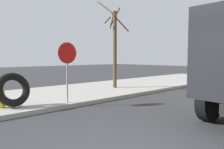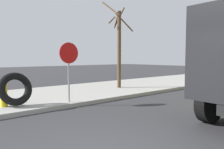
# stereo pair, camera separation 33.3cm
# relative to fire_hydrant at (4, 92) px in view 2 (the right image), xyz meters

# --- Properties ---
(sidewalk_curb) EXTENTS (36.00, 5.00, 0.15)m
(sidewalk_curb) POSITION_rel_fire_hydrant_xyz_m (0.28, 1.45, -0.56)
(sidewalk_curb) COLOR #99968E
(sidewalk_curb) RESTS_ON ground
(fire_hydrant) EXTENTS (0.26, 0.58, 0.92)m
(fire_hydrant) POSITION_rel_fire_hydrant_xyz_m (0.00, 0.00, 0.00)
(fire_hydrant) COLOR yellow
(fire_hydrant) RESTS_ON sidewalk_curb
(loose_tire) EXTENTS (1.17, 0.61, 1.17)m
(loose_tire) POSITION_rel_fire_hydrant_xyz_m (0.33, -0.15, 0.09)
(loose_tire) COLOR black
(loose_tire) RESTS_ON sidewalk_curb
(stop_sign) EXTENTS (0.76, 0.08, 2.19)m
(stop_sign) POSITION_rel_fire_hydrant_xyz_m (2.04, -0.76, 1.03)
(stop_sign) COLOR gray
(stop_sign) RESTS_ON sidewalk_curb
(bare_tree) EXTENTS (1.13, 1.30, 4.61)m
(bare_tree) POSITION_rel_fire_hydrant_xyz_m (6.12, 1.01, 1.82)
(bare_tree) COLOR #4C3823
(bare_tree) RESTS_ON sidewalk_curb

